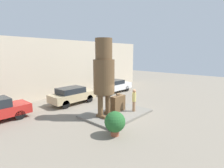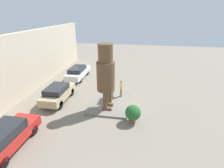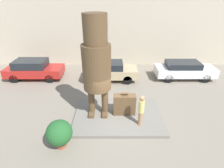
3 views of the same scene
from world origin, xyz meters
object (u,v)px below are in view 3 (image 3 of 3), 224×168
Objects in this scene: parked_car_red at (34,69)px; parked_car_tan at (110,70)px; statue_figure at (97,61)px; tourist at (141,109)px; planter_pot at (60,133)px; parked_car_white at (185,70)px; giant_suitcase at (125,104)px.

parked_car_red reaches higher than parked_car_tan.
tourist is (2.26, -1.00, -2.23)m from statue_figure.
statue_figure is 1.19× the size of parked_car_red.
statue_figure is at bearing 56.44° from planter_pot.
planter_pot is (-1.57, -2.37, -2.54)m from statue_figure.
planter_pot is (4.07, -7.35, -0.05)m from parked_car_red.
planter_pot is (-2.19, -7.06, -0.03)m from parked_car_tan.
parked_car_white is at bearing 53.27° from tourist.
parked_car_white reaches higher than planter_pot.
parked_car_red is 1.08× the size of parked_car_tan.
planter_pot is at bearing -61.01° from parked_car_red.
statue_figure is 3.81m from planter_pot.
tourist is at bearing -73.95° from parked_car_tan.
giant_suitcase is at bearing -136.21° from parked_car_white.
tourist is 0.37× the size of parked_car_white.
parked_car_tan is (-0.86, 4.74, 0.06)m from giant_suitcase.
parked_car_tan is (0.62, 4.69, -2.50)m from statue_figure.
statue_figure is at bearing -97.53° from parked_car_tan.
parked_car_tan is at bearing 82.47° from statue_figure.
parked_car_red is 0.96× the size of parked_car_white.
parked_car_tan is at bearing -177.48° from parked_car_white.
giant_suitcase is 4.82m from parked_car_tan.
giant_suitcase reaches higher than planter_pot.
parked_car_red is at bearing 142.88° from tourist.
statue_figure is 2.96m from giant_suitcase.
parked_car_white is at bearing 2.52° from parked_car_tan.
parked_car_tan is at bearing 100.30° from giant_suitcase.
parked_car_white is at bearing 41.52° from planter_pot.
statue_figure is 3.33m from tourist.
tourist is 9.92m from parked_car_red.
parked_car_red reaches higher than parked_car_white.
statue_figure is at bearing -41.41° from parked_car_red.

